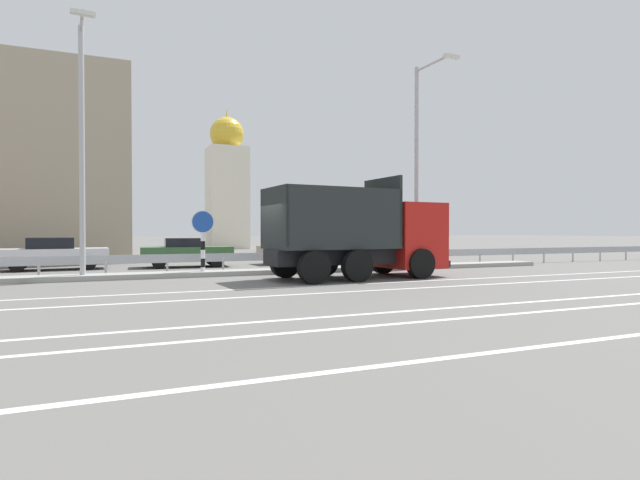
{
  "coord_description": "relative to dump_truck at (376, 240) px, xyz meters",
  "views": [
    {
      "loc": [
        -5.2,
        -15.83,
        1.64
      ],
      "look_at": [
        2.04,
        1.18,
        1.32
      ],
      "focal_mm": 28.0,
      "sensor_mm": 36.0,
      "label": 1
    }
  ],
  "objects": [
    {
      "name": "lane_strip_3",
      "position": [
        -0.87,
        -8.08,
        -1.34
      ],
      "size": [
        49.2,
        0.16,
        0.01
      ],
      "primitive_type": "cube",
      "color": "silver",
      "rests_on": "ground_plane"
    },
    {
      "name": "median_guardrail",
      "position": [
        -3.64,
        3.82,
        -0.77
      ],
      "size": [
        49.2,
        0.09,
        0.78
      ],
      "color": "#9EA0A5",
      "rests_on": "ground_plane"
    },
    {
      "name": "parked_car_2",
      "position": [
        -10.98,
        8.32,
        -0.64
      ],
      "size": [
        4.31,
        2.06,
        1.37
      ],
      "rotation": [
        0.0,
        0.0,
        -1.51
      ],
      "color": "silver",
      "rests_on": "ground_plane"
    },
    {
      "name": "ground_plane",
      "position": [
        -3.64,
        0.21,
        -1.34
      ],
      "size": [
        320.0,
        320.0,
        0.0
      ],
      "primitive_type": "plane",
      "color": "#605E5B"
    },
    {
      "name": "dump_truck",
      "position": [
        0.0,
        0.0,
        0.0
      ],
      "size": [
        6.55,
        2.98,
        3.55
      ],
      "rotation": [
        0.0,
        0.0,
        -1.51
      ],
      "color": "red",
      "rests_on": "ground_plane"
    },
    {
      "name": "median_road_sign",
      "position": [
        -5.65,
        2.83,
        -0.04
      ],
      "size": [
        0.83,
        0.16,
        2.4
      ],
      "color": "white",
      "rests_on": "ground_plane"
    },
    {
      "name": "background_building_0",
      "position": [
        -14.28,
        19.14,
        3.83
      ],
      "size": [
        13.16,
        15.04,
        10.34
      ],
      "primitive_type": "cube",
      "color": "tan",
      "rests_on": "ground_plane"
    },
    {
      "name": "parked_car_3",
      "position": [
        -5.53,
        7.88,
        -0.65
      ],
      "size": [
        4.13,
        2.05,
        1.33
      ],
      "rotation": [
        0.0,
        0.0,
        -1.62
      ],
      "color": "#335B33",
      "rests_on": "ground_plane"
    },
    {
      "name": "lane_strip_1",
      "position": [
        -0.87,
        -3.54,
        -1.34
      ],
      "size": [
        49.2,
        0.16,
        0.01
      ],
      "primitive_type": "cube",
      "color": "silver",
      "rests_on": "ground_plane"
    },
    {
      "name": "lane_strip_0",
      "position": [
        -0.87,
        -1.85,
        -1.34
      ],
      "size": [
        49.2,
        0.16,
        0.01
      ],
      "primitive_type": "cube",
      "color": "silver",
      "rests_on": "ground_plane"
    },
    {
      "name": "lane_strip_2",
      "position": [
        -0.87,
        -6.95,
        -1.34
      ],
      "size": [
        49.2,
        0.16,
        0.01
      ],
      "primitive_type": "cube",
      "color": "silver",
      "rests_on": "ground_plane"
    },
    {
      "name": "median_island",
      "position": [
        -3.64,
        2.83,
        -1.25
      ],
      "size": [
        27.06,
        1.1,
        0.18
      ],
      "primitive_type": "cube",
      "color": "gray",
      "rests_on": "ground_plane"
    },
    {
      "name": "parked_car_4",
      "position": [
        0.17,
        8.03,
        -0.62
      ],
      "size": [
        4.13,
        2.11,
        1.42
      ],
      "rotation": [
        0.0,
        0.0,
        1.6
      ],
      "color": "gray",
      "rests_on": "ground_plane"
    },
    {
      "name": "street_lamp_1",
      "position": [
        -9.62,
        2.73,
        3.35
      ],
      "size": [
        0.71,
        1.89,
        8.49
      ],
      "color": "#ADADB2",
      "rests_on": "ground_plane"
    },
    {
      "name": "street_lamp_2",
      "position": [
        3.5,
        2.46,
        3.53
      ],
      "size": [
        0.71,
        2.45,
        8.73
      ],
      "color": "#ADADB2",
      "rests_on": "ground_plane"
    },
    {
      "name": "church_tower",
      "position": [
        1.67,
        31.83,
        4.79
      ],
      "size": [
        3.6,
        3.6,
        13.44
      ],
      "color": "silver",
      "rests_on": "ground_plane"
    }
  ]
}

